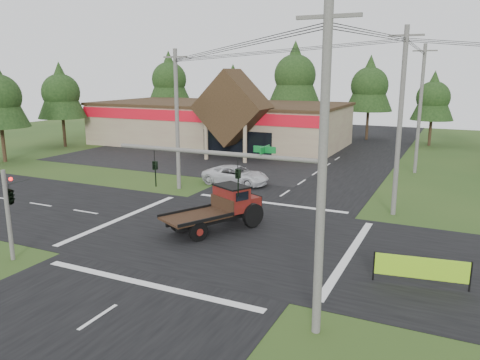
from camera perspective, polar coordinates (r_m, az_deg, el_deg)
The scene contains 20 objects.
ground at distance 26.15m, azimuth -2.06°, elevation -6.65°, with size 120.00×120.00×0.00m, color #264418.
road_ns at distance 26.15m, azimuth -2.06°, elevation -6.63°, with size 12.00×120.00×0.02m, color black.
road_ew at distance 26.15m, azimuth -2.06°, elevation -6.63°, with size 120.00×12.00×0.02m, color black.
parking_apron at distance 48.89m, azimuth -6.42°, elevation 2.53°, with size 28.00×14.00×0.02m, color black.
cvs_building at distance 58.43m, azimuth -2.45°, elevation 7.03°, with size 30.40×18.20×9.19m.
traffic_signal_mast at distance 15.99m, azimuth 4.00°, elevation -2.82°, with size 8.12×0.24×7.00m.
traffic_signal_corner at distance 24.39m, azimuth -26.41°, elevation -0.84°, with size 0.53×2.48×4.40m.
utility_pole_nr at distance 15.19m, azimuth 9.98°, elevation 0.88°, with size 2.00×0.30×11.00m.
utility_pole_nw at distance 35.75m, azimuth -7.69°, elevation 7.40°, with size 2.00×0.30×10.50m.
utility_pole_ne at distance 30.18m, azimuth 18.92°, elevation 6.78°, with size 2.00×0.30×11.50m.
utility_pole_n at distance 44.09m, azimuth 21.10°, elevation 8.14°, with size 2.00×0.30×11.20m.
tree_row_a at distance 74.43m, azimuth -8.64°, elevation 12.23°, with size 6.72×6.72×12.12m.
tree_row_b at distance 71.18m, azimuth -0.85°, elevation 11.26°, with size 5.60×5.60×10.10m.
tree_row_c at distance 66.39m, azimuth 6.72°, elevation 12.80°, with size 7.28×7.28×13.13m.
tree_row_d at distance 64.88m, azimuth 15.53°, elevation 11.24°, with size 6.16×6.16×11.11m.
tree_row_e at distance 62.01m, azimuth 22.50°, elevation 9.44°, with size 5.04×5.04×9.09m.
tree_side_w at distance 60.32m, azimuth -21.02°, elevation 10.13°, with size 5.60×5.60×10.10m.
antique_flatbed_truck at distance 26.50m, azimuth -3.10°, elevation -3.56°, with size 2.28×5.98×2.50m, color #50170B, non-canonical shape.
roadside_banner at distance 21.30m, azimuth 21.18°, elevation -10.33°, with size 3.89×0.11×1.33m, color #87CA1A, non-canonical shape.
white_pickup at distance 37.52m, azimuth -0.50°, elevation 0.58°, with size 2.46×5.34×1.48m, color silver.
Camera 1 is at (11.38, -21.86, 8.75)m, focal length 35.00 mm.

